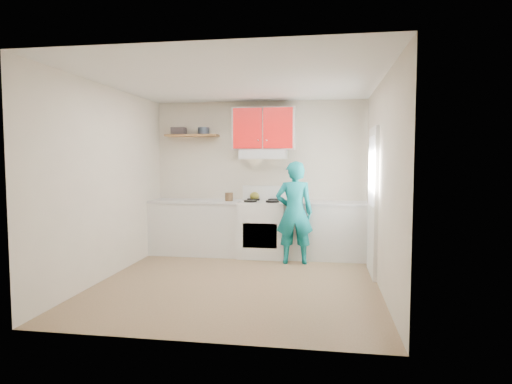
% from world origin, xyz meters
% --- Properties ---
extents(floor, '(3.80, 3.80, 0.00)m').
position_xyz_m(floor, '(0.00, 0.00, 0.00)').
color(floor, brown).
rests_on(floor, ground).
extents(ceiling, '(3.60, 3.80, 0.04)m').
position_xyz_m(ceiling, '(0.00, 0.00, 2.60)').
color(ceiling, white).
rests_on(ceiling, floor).
extents(back_wall, '(3.60, 0.04, 2.60)m').
position_xyz_m(back_wall, '(0.00, 1.90, 1.30)').
color(back_wall, beige).
rests_on(back_wall, floor).
extents(front_wall, '(3.60, 0.04, 2.60)m').
position_xyz_m(front_wall, '(0.00, -1.90, 1.30)').
color(front_wall, beige).
rests_on(front_wall, floor).
extents(left_wall, '(0.04, 3.80, 2.60)m').
position_xyz_m(left_wall, '(-1.80, 0.00, 1.30)').
color(left_wall, beige).
rests_on(left_wall, floor).
extents(right_wall, '(0.04, 3.80, 2.60)m').
position_xyz_m(right_wall, '(1.80, 0.00, 1.30)').
color(right_wall, beige).
rests_on(right_wall, floor).
extents(door, '(0.05, 0.85, 2.05)m').
position_xyz_m(door, '(1.78, 0.70, 1.02)').
color(door, white).
rests_on(door, floor).
extents(door_glass, '(0.01, 0.55, 0.95)m').
position_xyz_m(door_glass, '(1.75, 0.70, 1.45)').
color(door_glass, white).
rests_on(door_glass, door).
extents(counter_left, '(1.52, 0.60, 0.90)m').
position_xyz_m(counter_left, '(-1.04, 1.60, 0.45)').
color(counter_left, silver).
rests_on(counter_left, floor).
extents(counter_right, '(1.32, 0.60, 0.90)m').
position_xyz_m(counter_right, '(1.14, 1.60, 0.45)').
color(counter_right, silver).
rests_on(counter_right, floor).
extents(stove, '(0.76, 0.65, 0.92)m').
position_xyz_m(stove, '(0.10, 1.57, 0.46)').
color(stove, white).
rests_on(stove, floor).
extents(range_hood, '(0.76, 0.44, 0.15)m').
position_xyz_m(range_hood, '(0.10, 1.68, 1.70)').
color(range_hood, silver).
rests_on(range_hood, back_wall).
extents(upper_cabinets, '(1.02, 0.33, 0.70)m').
position_xyz_m(upper_cabinets, '(0.10, 1.73, 2.12)').
color(upper_cabinets, red).
rests_on(upper_cabinets, back_wall).
extents(shelf, '(0.90, 0.30, 0.04)m').
position_xyz_m(shelf, '(-1.15, 1.75, 2.02)').
color(shelf, brown).
rests_on(shelf, back_wall).
extents(books, '(0.26, 0.20, 0.13)m').
position_xyz_m(books, '(-1.40, 1.78, 2.10)').
color(books, '#3A3336').
rests_on(books, shelf).
extents(tin, '(0.20, 0.20, 0.12)m').
position_xyz_m(tin, '(-0.95, 1.77, 2.10)').
color(tin, '#333D4C').
rests_on(tin, shelf).
extents(kettle, '(0.18, 0.18, 0.14)m').
position_xyz_m(kettle, '(-0.06, 1.74, 0.99)').
color(kettle, olive).
rests_on(kettle, stove).
extents(crock, '(0.17, 0.17, 0.16)m').
position_xyz_m(crock, '(-0.46, 1.54, 0.98)').
color(crock, '#4F3822').
rests_on(crock, counter_left).
extents(cutting_board, '(0.35, 0.28, 0.02)m').
position_xyz_m(cutting_board, '(0.81, 1.60, 0.91)').
color(cutting_board, olive).
rests_on(cutting_board, counter_right).
extents(silicone_mat, '(0.31, 0.26, 0.01)m').
position_xyz_m(silicone_mat, '(1.62, 1.62, 0.90)').
color(silicone_mat, red).
rests_on(silicone_mat, counter_right).
extents(person, '(0.62, 0.44, 1.58)m').
position_xyz_m(person, '(0.65, 1.16, 0.79)').
color(person, '#0D767C').
rests_on(person, floor).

